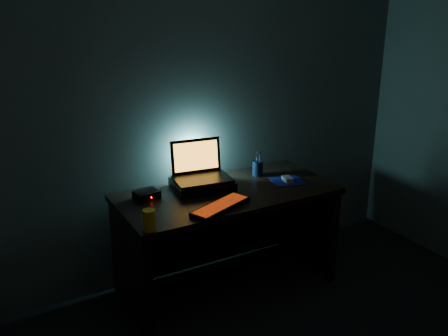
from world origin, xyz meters
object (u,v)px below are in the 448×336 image
juice_glass (149,220)px  router (147,195)px  mouse (287,179)px  pen_cup (258,168)px  laptop (200,170)px  keyboard (221,206)px

juice_glass → router: 0.48m
mouse → juice_glass: 1.18m
pen_cup → router: bearing=-179.0°
laptop → pen_cup: size_ratio=3.74×
pen_cup → juice_glass: bearing=-155.6°
laptop → keyboard: bearing=-91.1°
keyboard → router: 0.51m
mouse → juice_glass: bearing=-154.5°
mouse → juice_glass: size_ratio=0.74×
pen_cup → router: size_ratio=0.65×
router → juice_glass: bearing=-118.0°
keyboard → juice_glass: 0.51m
keyboard → juice_glass: (-0.50, -0.07, 0.05)m
keyboard → mouse: (0.65, 0.19, 0.00)m
laptop → juice_glass: laptop is taller
mouse → laptop: bearing=171.9°
keyboard → juice_glass: juice_glass is taller
laptop → juice_glass: (-0.56, -0.48, -0.06)m
juice_glass → laptop: bearing=40.7°
laptop → mouse: size_ratio=4.40×
laptop → keyboard: (-0.06, -0.41, -0.11)m
keyboard → pen_cup: (0.53, 0.40, 0.04)m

